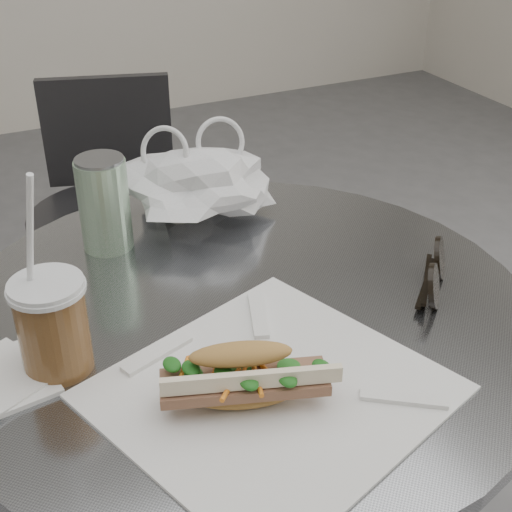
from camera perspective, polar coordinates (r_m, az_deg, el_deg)
name	(u,v)px	position (r m, az deg, el deg)	size (l,w,h in m)	color
cafe_table	(244,458)	(1.10, -1.00, -15.89)	(0.76, 0.76, 0.74)	slate
chair_far	(119,257)	(1.83, -10.94, -0.11)	(0.41, 0.44, 0.76)	#2B2A2D
sandwich_paper	(272,392)	(0.79, 1.27, -10.80)	(0.33, 0.31, 0.00)	white
banh_mi	(243,377)	(0.75, -1.05, -9.63)	(0.23, 0.15, 0.07)	#B49044
iced_coffee	(52,324)	(0.82, -15.97, -5.28)	(0.08, 0.08, 0.25)	brown
sunglasses	(434,275)	(0.96, 14.04, -1.48)	(0.11, 0.11, 0.06)	black
plastic_bag	(199,187)	(1.10, -4.56, 5.51)	(0.22, 0.17, 0.11)	silver
drink_can	(104,204)	(1.04, -12.05, 4.11)	(0.07, 0.07, 0.14)	#4F8852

